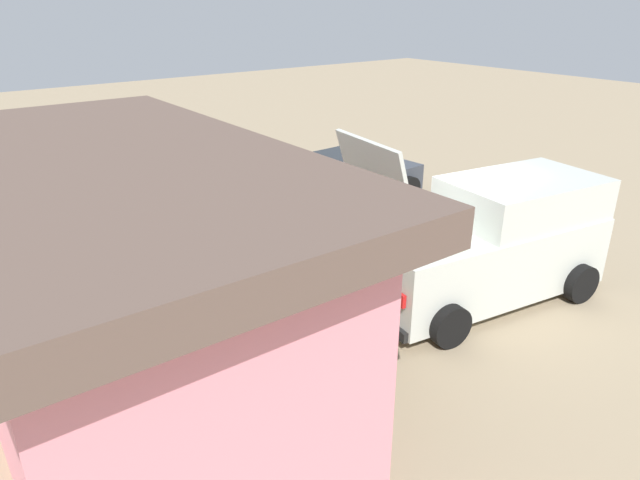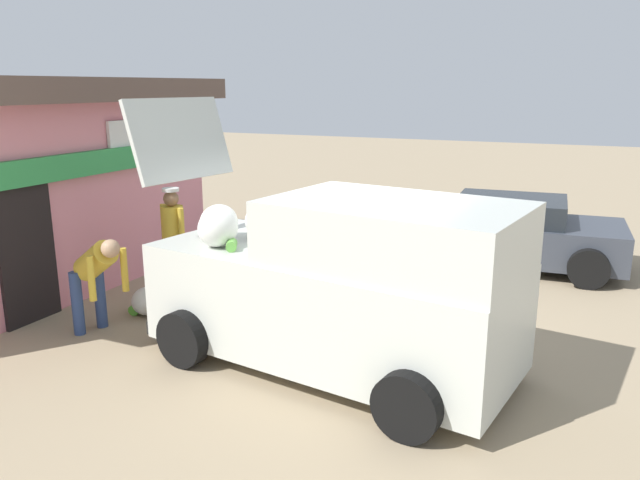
# 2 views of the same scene
# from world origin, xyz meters

# --- Properties ---
(ground_plane) EXTENTS (60.00, 60.00, 0.00)m
(ground_plane) POSITION_xyz_m (0.00, 0.00, 0.00)
(ground_plane) COLOR #9E896B
(storefront_bar) EXTENTS (6.95, 3.84, 3.36)m
(storefront_bar) POSITION_xyz_m (-0.48, 5.83, 1.74)
(storefront_bar) COLOR pink
(storefront_bar) RESTS_ON ground_plane
(delivery_van) EXTENTS (2.65, 4.80, 3.09)m
(delivery_van) POSITION_xyz_m (-1.22, -0.21, 1.03)
(delivery_van) COLOR silver
(delivery_van) RESTS_ON ground_plane
(parked_sedan) EXTENTS (2.39, 4.05, 1.26)m
(parked_sedan) POSITION_xyz_m (4.08, -1.40, 0.61)
(parked_sedan) COLOR #383D47
(parked_sedan) RESTS_ON ground_plane
(vendor_standing) EXTENTS (0.43, 0.54, 1.75)m
(vendor_standing) POSITION_xyz_m (0.01, 3.07, 1.01)
(vendor_standing) COLOR #726047
(vendor_standing) RESTS_ON ground_plane
(customer_bending) EXTENTS (0.64, 0.85, 1.37)m
(customer_bending) POSITION_xyz_m (-1.60, 3.10, 0.87)
(customer_bending) COLOR navy
(customer_bending) RESTS_ON ground_plane
(unloaded_banana_pile) EXTENTS (0.75, 0.74, 0.39)m
(unloaded_banana_pile) POSITION_xyz_m (-0.71, 3.03, 0.18)
(unloaded_banana_pile) COLOR silver
(unloaded_banana_pile) RESTS_ON ground_plane
(paint_bucket) EXTENTS (0.30, 0.30, 0.40)m
(paint_bucket) POSITION_xyz_m (2.20, 2.80, 0.20)
(paint_bucket) COLOR #BF3F33
(paint_bucket) RESTS_ON ground_plane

